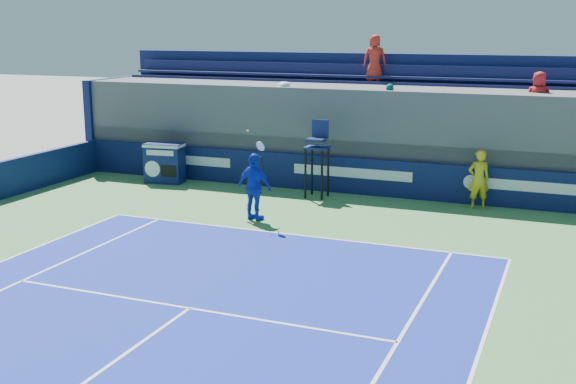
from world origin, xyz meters
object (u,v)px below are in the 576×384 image
at_px(match_clock, 165,162).
at_px(umpire_chair, 317,150).
at_px(tennis_player, 255,187).
at_px(ball_person, 479,179).

relative_size(match_clock, umpire_chair, 0.57).
xyz_separation_m(match_clock, umpire_chair, (5.69, -0.07, 0.79)).
bearing_deg(tennis_player, match_clock, 145.92).
bearing_deg(ball_person, match_clock, -22.41).
relative_size(umpire_chair, tennis_player, 0.96).
distance_m(umpire_chair, tennis_player, 3.44).
height_order(ball_person, umpire_chair, umpire_chair).
xyz_separation_m(match_clock, tennis_player, (5.02, -3.40, 0.23)).
bearing_deg(match_clock, umpire_chair, -0.70).
distance_m(match_clock, tennis_player, 6.06).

